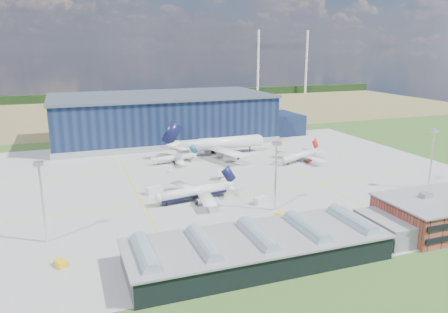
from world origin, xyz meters
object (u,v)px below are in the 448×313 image
light_mast_center (276,165)px  gse_van_c (261,200)px  light_mast_east (433,149)px  gse_tug_b (280,214)px  airliner_red (300,152)px  car_b (272,223)px  hangar (167,119)px  airstair (221,176)px  gse_van_a (154,190)px  gse_tug_a (61,264)px  airliner_navy (193,186)px  light_mast_west (41,189)px  gse_cart_b (154,158)px  gse_van_b (278,163)px  airliner_widebody (219,137)px  gse_tug_c (280,142)px  airliner_regional (173,155)px  gse_cart_a (171,171)px

light_mast_center → gse_van_c: bearing=103.2°
light_mast_east → gse_tug_b: 67.75m
airliner_red → gse_tug_b: airliner_red is taller
light_mast_east → car_b: size_ratio=6.68×
hangar → airstair: (2.14, -86.65, -10.06)m
airliner_red → gse_van_a: (-73.11, -21.67, -3.32)m
light_mast_east → gse_tug_b: light_mast_east is taller
gse_tug_a → airliner_navy: bearing=14.1°
light_mast_center → gse_van_c: size_ratio=4.43×
light_mast_west → gse_cart_b: size_ratio=8.22×
light_mast_west → gse_tug_a: light_mast_west is taller
gse_van_a → gse_van_b: bearing=-90.9°
light_mast_west → airliner_widebody: (78.24, 77.78, -6.52)m
gse_tug_b → gse_cart_b: size_ratio=1.02×
hangar → airliner_navy: size_ratio=4.51×
airliner_red → gse_van_a: bearing=-8.2°
airliner_red → airliner_widebody: (-30.92, 25.78, 4.25)m
light_mast_west → gse_tug_a: bearing=-77.2°
airstair → gse_tug_c: bearing=64.9°
light_mast_west → airliner_widebody: bearing=44.8°
light_mast_center → gse_tug_c: light_mast_center is taller
light_mast_center → airliner_regional: size_ratio=0.98×
hangar → gse_tug_c: 66.70m
gse_tug_c → light_mast_center: bearing=-99.3°
gse_van_a → gse_tug_a: bearing=126.2°
gse_van_b → gse_van_c: 51.79m
airliner_red → airstair: 46.43m
light_mast_west → gse_van_c: light_mast_west is taller
light_mast_east → gse_van_a: (-98.94, 30.33, -14.10)m
gse_cart_b → gse_van_a: bearing=-164.1°
gse_tug_c → gse_tug_a: bearing=-118.0°
gse_van_a → airliner_navy: bearing=-156.0°
gse_tug_a → light_mast_west: bearing=79.1°
airliner_navy → gse_cart_b: airliner_navy is taller
light_mast_east → gse_van_b: 64.41m
airliner_widebody → airstair: bearing=-110.7°
gse_van_b → car_b: size_ratio=1.42×
gse_tug_a → airstair: 81.81m
airliner_widebody → car_b: (-14.50, -88.42, -8.34)m
airliner_navy → airstair: airliner_navy is taller
light_mast_east → airstair: 80.96m
airliner_navy → gse_cart_a: bearing=-100.4°
airliner_navy → car_b: airliner_navy is taller
car_b → airstair: bearing=16.1°
airliner_regional → gse_van_b: bearing=146.9°
light_mast_west → airliner_red: size_ratio=0.81×
gse_cart_b → car_b: gse_cart_b is taller
airliner_widebody → gse_cart_a: bearing=-145.3°
airliner_navy → airliner_regional: 52.33m
light_mast_center → gse_tug_b: 15.78m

